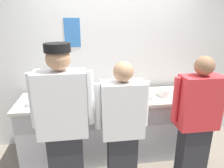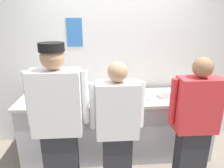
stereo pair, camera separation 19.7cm
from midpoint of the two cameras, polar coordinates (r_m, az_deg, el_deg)
The scene contains 17 objects.
ground_plane at distance 3.01m, azimuth 4.08°, elevation -22.92°, with size 9.00×9.00×0.00m, color slate.
wall_back at distance 3.16m, azimuth 2.57°, elevation 8.30°, with size 4.29×0.11×2.87m.
prep_counter at distance 3.04m, azimuth 3.32°, elevation -11.75°, with size 2.74×0.70×0.92m.
chef_near_left at distance 2.15m, azimuth -12.46°, elevation -10.86°, with size 0.63×0.24×1.77m.
chef_center at distance 2.22m, azimuth 4.11°, elevation -12.76°, with size 0.59×0.24×1.58m.
chef_far_right at distance 2.50m, azimuth 24.66°, elevation -10.40°, with size 0.59×0.24×1.61m.
plate_stack_front at distance 2.95m, azimuth 17.10°, elevation -2.70°, with size 0.21×0.21×0.10m.
mixing_bowl_steel at distance 2.88m, azimuth -15.44°, elevation -2.80°, with size 0.34×0.34×0.12m, color #B7BABF.
sheet_tray at distance 2.82m, azimuth -5.86°, elevation -3.70°, with size 0.51×0.35×0.02m, color #B7BABF.
squeeze_bottle_primary at distance 3.06m, azimuth 25.11°, elevation -2.09°, with size 0.06×0.06×0.19m.
squeeze_bottle_secondary at distance 2.87m, azimuth 9.31°, elevation -1.70°, with size 0.06×0.06×0.20m.
ramekin_yellow_sauce at distance 2.79m, azimuth 12.94°, elevation -4.07°, with size 0.10×0.10×0.04m.
ramekin_red_sauce at distance 2.79m, azimuth -20.43°, elevation -4.81°, with size 0.09×0.09×0.04m.
ramekin_green_sauce at distance 3.00m, azimuth 11.89°, elevation -2.45°, with size 0.10×0.10×0.04m.
ramekin_orange_sauce at distance 3.13m, azimuth 20.48°, elevation -2.29°, with size 0.10×0.10×0.05m.
deli_cup at distance 2.97m, azimuth 8.24°, elevation -1.82°, with size 0.09×0.09×0.11m, color white.
chefs_knife at distance 2.91m, azimuth 4.11°, elevation -3.07°, with size 0.28×0.03×0.02m.
Camera 2 is at (-0.25, -2.26, 1.97)m, focal length 32.05 mm.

